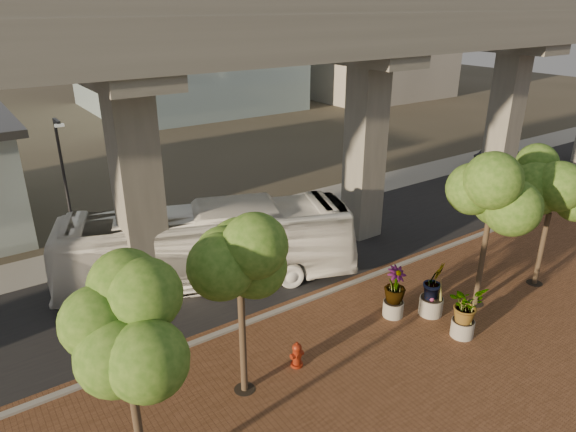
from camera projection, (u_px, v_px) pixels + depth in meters
ground at (292, 279)px, 23.67m from camera, size 160.00×160.00×0.00m
brick_plaza at (425, 374)px, 17.58m from camera, size 70.00×13.00×0.06m
asphalt_road at (268, 262)px, 25.19m from camera, size 90.00×8.00×0.04m
curb_strip at (318, 296)px, 22.12m from camera, size 70.00×0.25×0.16m
far_sidewalk at (217, 225)px, 29.36m from camera, size 90.00×3.00×0.06m
transit_viaduct at (266, 114)px, 22.39m from camera, size 72.00×5.60×12.40m
midrise_block at (373, 1)px, 66.31m from camera, size 18.00×16.00×24.00m
transit_bus at (209, 247)px, 22.69m from camera, size 13.27×7.44×3.63m
parked_car at (501, 157)px, 39.60m from camera, size 4.64×1.67×1.52m
fire_hydrant at (297, 354)px, 17.78m from camera, size 0.48×0.43×0.96m
planter_front at (466, 307)px, 19.08m from camera, size 1.91×1.91×2.11m
planter_right at (395, 287)px, 20.32m from camera, size 2.03×2.03×2.17m
planter_left at (434, 283)px, 20.40m from camera, size 2.11×2.11×2.32m
street_tree_far_west at (123, 329)px, 11.53m from camera, size 3.30×3.30×6.49m
street_tree_near_west at (239, 258)px, 14.98m from camera, size 3.35×3.35×6.39m
street_tree_near_east at (493, 194)px, 19.75m from camera, size 3.39×3.39×6.48m
street_tree_far_east at (554, 189)px, 21.48m from camera, size 3.68×3.68×6.19m
streetlamp_west at (66, 187)px, 22.66m from camera, size 0.36×1.06×7.28m
streetlamp_east at (375, 118)px, 31.78m from camera, size 0.44×1.29×8.89m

